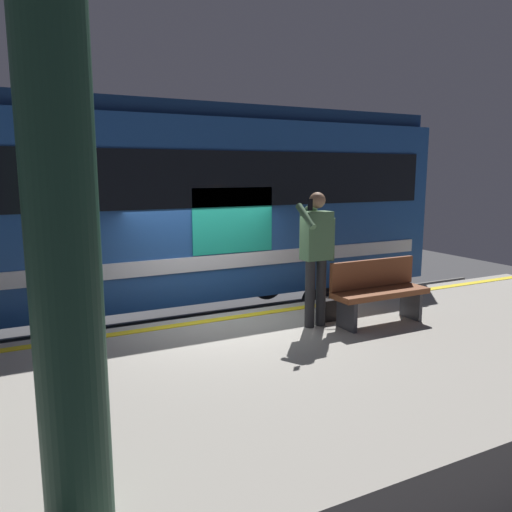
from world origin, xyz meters
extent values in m
plane|color=#3D3D3F|center=(0.00, 0.00, 0.00)|extent=(24.09, 24.09, 0.00)
cube|color=#9E998E|center=(0.00, 2.23, 0.48)|extent=(13.19, 4.45, 0.95)
cube|color=yellow|center=(0.00, 0.30, 0.96)|extent=(12.93, 0.16, 0.01)
cube|color=slate|center=(0.00, -1.31, 0.08)|extent=(17.15, 0.08, 0.16)
cube|color=slate|center=(0.00, -2.75, 0.08)|extent=(17.15, 0.08, 0.16)
cube|color=#1E478C|center=(1.76, -2.03, 2.45)|extent=(13.13, 2.75, 3.00)
cube|color=navy|center=(1.76, -2.03, 4.07)|extent=(12.87, 2.53, 0.24)
cube|color=black|center=(1.76, -0.64, 2.98)|extent=(12.48, 0.03, 0.90)
cube|color=silver|center=(1.76, -0.64, 1.63)|extent=(12.48, 0.03, 0.24)
cube|color=#19A58C|center=(-0.54, -0.64, 2.30)|extent=(1.43, 0.02, 1.08)
cylinder|color=black|center=(-2.51, -0.93, 0.58)|extent=(0.84, 0.12, 0.84)
cylinder|color=black|center=(-2.51, -3.13, 0.58)|extent=(0.84, 0.12, 0.84)
cylinder|color=#262628|center=(-1.05, 1.18, 1.43)|extent=(0.14, 0.14, 0.95)
cylinder|color=#262628|center=(-0.87, 1.18, 1.43)|extent=(0.14, 0.14, 0.95)
cube|color=#4C724C|center=(-0.96, 1.18, 2.23)|extent=(0.40, 0.24, 0.66)
sphere|color=#4C724C|center=(-0.96, 1.02, 2.54)|extent=(0.20, 0.20, 0.20)
sphere|color=#997051|center=(-0.96, 1.18, 2.71)|extent=(0.22, 0.22, 0.22)
cylinder|color=#4C724C|center=(-1.21, 1.18, 2.17)|extent=(0.09, 0.09, 0.60)
cylinder|color=#4C724C|center=(-0.73, 1.26, 2.51)|extent=(0.09, 0.42, 0.33)
cube|color=black|center=(-0.73, 1.36, 2.67)|extent=(0.07, 0.02, 0.15)
cube|color=black|center=(-1.32, 1.05, 1.11)|extent=(0.39, 0.16, 0.31)
torus|color=black|center=(-1.32, 1.05, 1.33)|extent=(0.35, 0.35, 0.02)
cylinder|color=#1E3F2D|center=(2.54, 3.84, 2.59)|extent=(0.41, 0.41, 3.27)
cube|color=brown|center=(-1.84, 1.51, 1.40)|extent=(1.46, 0.44, 0.08)
cube|color=brown|center=(-1.84, 1.32, 1.65)|extent=(1.46, 0.06, 0.40)
cube|color=#333338|center=(-2.43, 1.51, 1.18)|extent=(0.06, 0.40, 0.45)
cube|color=#333338|center=(-1.26, 1.51, 1.18)|extent=(0.06, 0.40, 0.45)
camera|label=1|loc=(2.83, 6.83, 3.10)|focal=35.01mm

